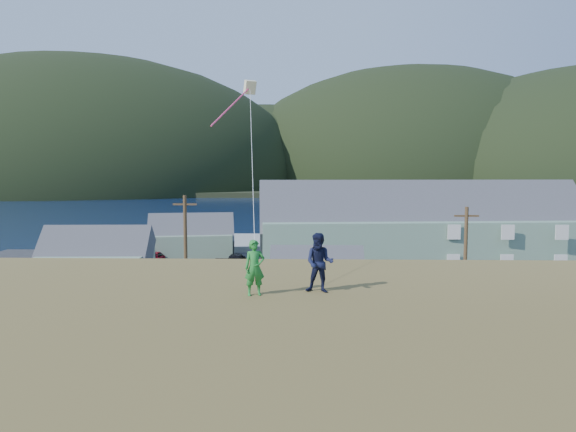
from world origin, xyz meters
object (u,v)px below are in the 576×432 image
at_px(wharf, 234,243).
at_px(lodge, 421,231).
at_px(kite_flyer_navy, 320,263).
at_px(kite_flyer_green, 255,268).
at_px(shed_white, 317,280).
at_px(shed_palegreen_far, 191,238).
at_px(shed_palegreen_near, 96,262).

bearing_deg(wharf, lodge, -41.36).
height_order(lodge, kite_flyer_navy, lodge).
bearing_deg(lodge, kite_flyer_green, -114.12).
xyz_separation_m(wharf, kite_flyer_navy, (10.14, -57.96, 7.59)).
xyz_separation_m(lodge, shed_white, (-11.14, -13.82, -2.27)).
bearing_deg(shed_palegreen_far, shed_white, -65.87).
relative_size(shed_palegreen_far, kite_flyer_green, 7.07).
xyz_separation_m(shed_white, shed_palegreen_far, (-14.38, 21.31, 0.36)).
bearing_deg(lodge, wharf, 133.73).
distance_m(shed_palegreen_far, kite_flyer_green, 48.34).
relative_size(shed_palegreen_far, kite_flyer_navy, 6.46).
xyz_separation_m(shed_palegreen_near, shed_white, (19.42, -5.21, -0.39)).
height_order(wharf, shed_palegreen_near, shed_palegreen_near).
distance_m(shed_palegreen_near, kite_flyer_green, 35.25).
distance_m(shed_palegreen_near, kite_flyer_navy, 35.82).
distance_m(wharf, kite_flyer_navy, 59.33).
distance_m(shed_white, kite_flyer_navy, 25.51).
xyz_separation_m(wharf, shed_white, (10.80, -33.14, 1.79)).
relative_size(wharf, shed_palegreen_far, 2.39).
distance_m(wharf, kite_flyer_green, 59.43).
distance_m(lodge, kite_flyer_navy, 40.56).
bearing_deg(shed_palegreen_near, shed_palegreen_far, 69.73).
bearing_deg(lodge, shed_palegreen_far, 158.72).
distance_m(lodge, kite_flyer_green, 41.49).
bearing_deg(shed_palegreen_near, kite_flyer_green, -63.74).
distance_m(wharf, shed_palegreen_far, 12.54).
xyz_separation_m(wharf, lodge, (21.94, -19.32, 4.05)).
height_order(shed_palegreen_near, shed_palegreen_far, shed_palegreen_near).
bearing_deg(shed_palegreen_far, wharf, 63.31).
bearing_deg(shed_palegreen_far, lodge, -26.24).
bearing_deg(wharf, kite_flyer_green, -81.87).
bearing_deg(shed_white, shed_palegreen_near, 165.63).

